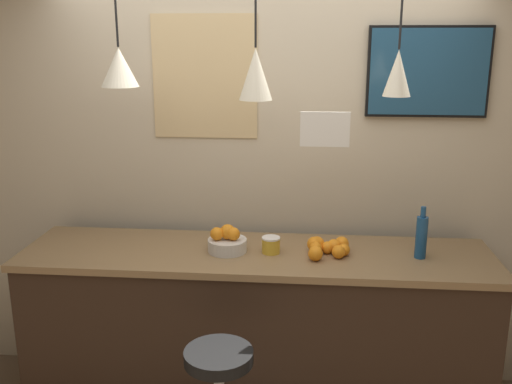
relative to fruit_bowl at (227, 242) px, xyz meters
name	(u,v)px	position (x,y,z in m)	size (l,w,h in m)	color
back_wall	(262,159)	(0.16, 0.45, 0.39)	(8.00, 0.06, 2.90)	beige
service_counter	(256,331)	(0.16, 0.01, -0.56)	(2.67, 0.66, 1.00)	black
fruit_bowl	(227,242)	(0.00, 0.00, 0.00)	(0.22, 0.22, 0.16)	beige
orange_pile	(327,247)	(0.56, 0.01, -0.02)	(0.24, 0.25, 0.09)	orange
juice_bottle	(421,236)	(1.07, 0.00, 0.07)	(0.06, 0.06, 0.29)	navy
spread_jar	(271,245)	(0.25, 0.00, -0.01)	(0.10, 0.10, 0.09)	gold
pendant_lamp_left	(119,66)	(-0.56, -0.01, 0.97)	(0.20, 0.20, 0.88)	black
pendant_lamp_middle	(256,73)	(0.16, -0.01, 0.93)	(0.17, 0.17, 0.94)	black
pendant_lamp_right	(398,72)	(0.89, -0.01, 0.95)	(0.14, 0.14, 0.92)	black
mounted_tv	(428,72)	(1.12, 0.40, 0.92)	(0.69, 0.04, 0.52)	black
hanging_menu_board	(325,129)	(0.52, -0.24, 0.68)	(0.24, 0.01, 0.17)	white
wall_poster	(205,77)	(-0.18, 0.42, 0.89)	(0.63, 0.01, 0.73)	#DBBC84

